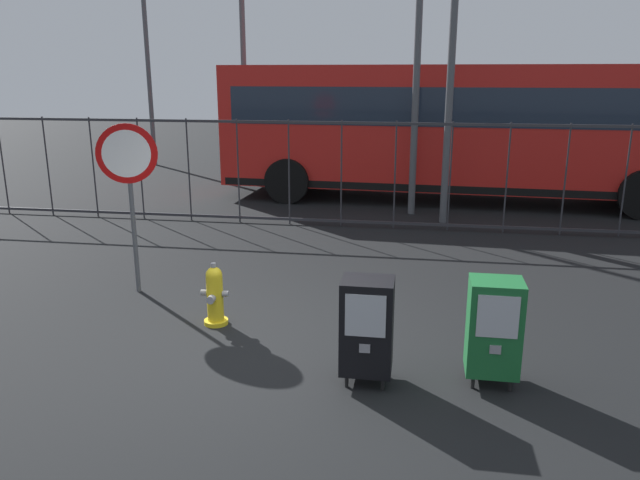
{
  "coord_description": "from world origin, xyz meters",
  "views": [
    {
      "loc": [
        1.44,
        -5.79,
        2.84
      ],
      "look_at": [
        0.3,
        1.2,
        0.9
      ],
      "focal_mm": 34.38,
      "sensor_mm": 36.0,
      "label": 1
    }
  ],
  "objects_px": {
    "fire_hydrant": "(215,296)",
    "bus_near": "(459,125)",
    "street_light_near_left": "(146,42)",
    "street_light_near_right": "(420,1)",
    "newspaper_box_primary": "(494,327)",
    "stop_sign": "(129,173)",
    "newspaper_box_secondary": "(367,326)"
  },
  "relations": [
    {
      "from": "fire_hydrant",
      "to": "bus_near",
      "type": "bearing_deg",
      "value": 68.64
    },
    {
      "from": "fire_hydrant",
      "to": "stop_sign",
      "type": "distance_m",
      "value": 2.07
    },
    {
      "from": "fire_hydrant",
      "to": "bus_near",
      "type": "xyz_separation_m",
      "value": [
        3.1,
        7.93,
        1.36
      ]
    },
    {
      "from": "stop_sign",
      "to": "bus_near",
      "type": "height_order",
      "value": "bus_near"
    },
    {
      "from": "newspaper_box_primary",
      "to": "street_light_near_right",
      "type": "bearing_deg",
      "value": 96.98
    },
    {
      "from": "fire_hydrant",
      "to": "newspaper_box_primary",
      "type": "xyz_separation_m",
      "value": [
        3.02,
        -0.93,
        0.22
      ]
    },
    {
      "from": "newspaper_box_secondary",
      "to": "street_light_near_left",
      "type": "height_order",
      "value": "street_light_near_left"
    },
    {
      "from": "fire_hydrant",
      "to": "newspaper_box_primary",
      "type": "bearing_deg",
      "value": -17.14
    },
    {
      "from": "newspaper_box_primary",
      "to": "street_light_near_right",
      "type": "distance_m",
      "value": 8.06
    },
    {
      "from": "newspaper_box_primary",
      "to": "newspaper_box_secondary",
      "type": "relative_size",
      "value": 1.0
    },
    {
      "from": "street_light_near_right",
      "to": "bus_near",
      "type": "bearing_deg",
      "value": 60.39
    },
    {
      "from": "fire_hydrant",
      "to": "street_light_near_right",
      "type": "relative_size",
      "value": 0.1
    },
    {
      "from": "newspaper_box_secondary",
      "to": "bus_near",
      "type": "relative_size",
      "value": 0.1
    },
    {
      "from": "bus_near",
      "to": "newspaper_box_secondary",
      "type": "bearing_deg",
      "value": -94.79
    },
    {
      "from": "newspaper_box_primary",
      "to": "street_light_near_left",
      "type": "xyz_separation_m",
      "value": [
        -9.09,
        12.94,
        3.17
      ]
    },
    {
      "from": "newspaper_box_secondary",
      "to": "bus_near",
      "type": "distance_m",
      "value": 9.18
    },
    {
      "from": "newspaper_box_secondary",
      "to": "bus_near",
      "type": "bearing_deg",
      "value": 82.13
    },
    {
      "from": "newspaper_box_primary",
      "to": "stop_sign",
      "type": "relative_size",
      "value": 0.46
    },
    {
      "from": "newspaper_box_primary",
      "to": "street_light_near_right",
      "type": "relative_size",
      "value": 0.14
    },
    {
      "from": "fire_hydrant",
      "to": "bus_near",
      "type": "height_order",
      "value": "bus_near"
    },
    {
      "from": "bus_near",
      "to": "stop_sign",
      "type": "bearing_deg",
      "value": -119.43
    },
    {
      "from": "street_light_near_left",
      "to": "newspaper_box_primary",
      "type": "bearing_deg",
      "value": -54.92
    },
    {
      "from": "newspaper_box_primary",
      "to": "bus_near",
      "type": "distance_m",
      "value": 8.93
    },
    {
      "from": "newspaper_box_primary",
      "to": "fire_hydrant",
      "type": "bearing_deg",
      "value": 162.86
    },
    {
      "from": "fire_hydrant",
      "to": "street_light_near_left",
      "type": "xyz_separation_m",
      "value": [
        -6.07,
        12.01,
        3.39
      ]
    },
    {
      "from": "stop_sign",
      "to": "street_light_near_left",
      "type": "relative_size",
      "value": 0.35
    },
    {
      "from": "newspaper_box_primary",
      "to": "stop_sign",
      "type": "distance_m",
      "value": 4.87
    },
    {
      "from": "fire_hydrant",
      "to": "newspaper_box_primary",
      "type": "height_order",
      "value": "newspaper_box_primary"
    },
    {
      "from": "fire_hydrant",
      "to": "newspaper_box_secondary",
      "type": "distance_m",
      "value": 2.16
    },
    {
      "from": "stop_sign",
      "to": "street_light_near_right",
      "type": "height_order",
      "value": "street_light_near_right"
    },
    {
      "from": "street_light_near_left",
      "to": "street_light_near_right",
      "type": "distance_m",
      "value": 10.04
    },
    {
      "from": "newspaper_box_primary",
      "to": "street_light_near_left",
      "type": "height_order",
      "value": "street_light_near_left"
    }
  ]
}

